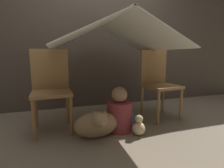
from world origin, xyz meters
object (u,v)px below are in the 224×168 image
Objects in this scene: chair_right at (158,81)px; person_front at (119,113)px; dog at (97,124)px; chair_left at (51,86)px.

chair_right is 1.82× the size of person_front.
person_front is 0.33m from dog.
dog is (-0.30, -0.11, -0.06)m from person_front.
person_front is (-0.70, -0.30, -0.31)m from chair_right.
chair_left is at bearing 137.94° from dog.
chair_left is 0.87m from person_front.
person_front is at bearing 20.00° from dog.
chair_right is 2.00× the size of dog.
chair_right is 0.83m from person_front.
dog is (0.45, -0.41, -0.38)m from chair_left.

